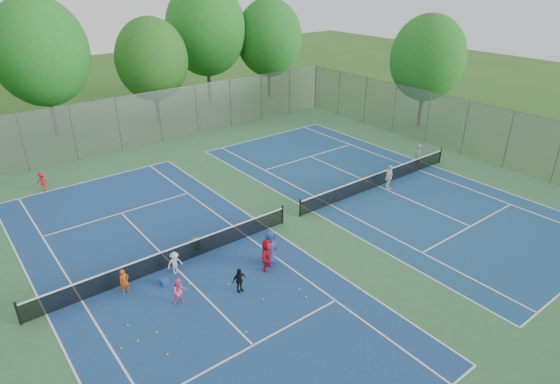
{
  "coord_description": "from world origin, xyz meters",
  "views": [
    {
      "loc": [
        -14.12,
        -17.1,
        12.37
      ],
      "look_at": [
        0.0,
        1.0,
        1.3
      ],
      "focal_mm": 30.0,
      "sensor_mm": 36.0,
      "label": 1
    }
  ],
  "objects_px": {
    "net_left": "(172,257)",
    "ball_crate": "(165,282)",
    "net_right": "(379,180)",
    "instructor": "(417,156)",
    "ball_hopper": "(196,244)"
  },
  "relations": [
    {
      "from": "ball_hopper",
      "to": "net_right",
      "type": "bearing_deg",
      "value": -2.71
    },
    {
      "from": "net_left",
      "to": "ball_crate",
      "type": "height_order",
      "value": "net_left"
    },
    {
      "from": "net_right",
      "to": "ball_hopper",
      "type": "distance_m",
      "value": 12.51
    },
    {
      "from": "net_left",
      "to": "ball_crate",
      "type": "bearing_deg",
      "value": -130.68
    },
    {
      "from": "net_right",
      "to": "instructor",
      "type": "relative_size",
      "value": 7.62
    },
    {
      "from": "net_left",
      "to": "net_right",
      "type": "height_order",
      "value": "same"
    },
    {
      "from": "ball_crate",
      "to": "ball_hopper",
      "type": "xyz_separation_m",
      "value": [
        2.44,
        1.68,
        0.16
      ]
    },
    {
      "from": "net_left",
      "to": "instructor",
      "type": "height_order",
      "value": "instructor"
    },
    {
      "from": "net_right",
      "to": "instructor",
      "type": "distance_m",
      "value": 4.32
    },
    {
      "from": "net_left",
      "to": "ball_hopper",
      "type": "distance_m",
      "value": 1.62
    },
    {
      "from": "ball_hopper",
      "to": "net_left",
      "type": "bearing_deg",
      "value": -158.49
    },
    {
      "from": "net_left",
      "to": "ball_hopper",
      "type": "xyz_separation_m",
      "value": [
        1.5,
        0.59,
        -0.16
      ]
    },
    {
      "from": "net_left",
      "to": "net_right",
      "type": "bearing_deg",
      "value": 0.0
    },
    {
      "from": "net_left",
      "to": "instructor",
      "type": "bearing_deg",
      "value": 1.27
    },
    {
      "from": "net_left",
      "to": "ball_crate",
      "type": "distance_m",
      "value": 1.47
    }
  ]
}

